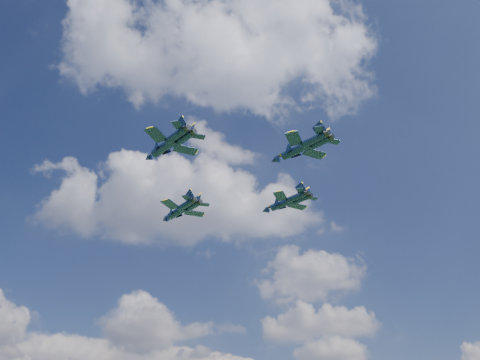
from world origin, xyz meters
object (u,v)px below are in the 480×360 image
(jet_lead, at_px, (177,212))
(jet_right, at_px, (281,204))
(jet_left, at_px, (163,147))
(jet_slot, at_px, (294,151))

(jet_lead, bearing_deg, jet_right, -38.07)
(jet_lead, xyz_separation_m, jet_left, (0.80, -25.41, 0.80))
(jet_right, distance_m, jet_slot, 25.23)
(jet_slot, bearing_deg, jet_lead, 89.03)
(jet_left, xyz_separation_m, jet_right, (24.01, 27.12, 2.07))
(jet_right, xyz_separation_m, jet_slot, (1.03, -25.15, -1.76))
(jet_lead, distance_m, jet_left, 25.43)
(jet_lead, relative_size, jet_right, 1.00)
(jet_right, bearing_deg, jet_lead, 134.70)
(jet_lead, distance_m, jet_slot, 34.91)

